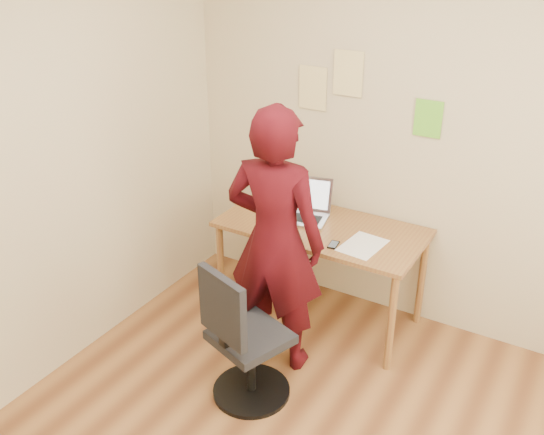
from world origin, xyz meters
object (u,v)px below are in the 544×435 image
Objects in this scene: desk at (321,237)px; laptop at (303,209)px; phone at (333,245)px; person at (275,241)px; office_chair at (243,345)px.

laptop is (-0.18, 0.07, 0.14)m from desk.
laptop is 0.47m from phone.
person is (-0.05, -0.56, 0.21)m from desk.
laptop is at bearing 118.38° from office_chair.
desk is at bearing 108.70° from office_chair.
phone is at bearing -130.75° from person.
phone is 0.07× the size of person.
desk is at bearing -32.94° from laptop.
laptop is 0.45× the size of office_chair.
person is at bearing -131.88° from phone.
office_chair is 0.65m from person.
phone is at bearing -48.86° from laptop.
desk is 0.60m from person.
laptop is at bearing 158.84° from desk.
desk is 3.38× the size of laptop.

